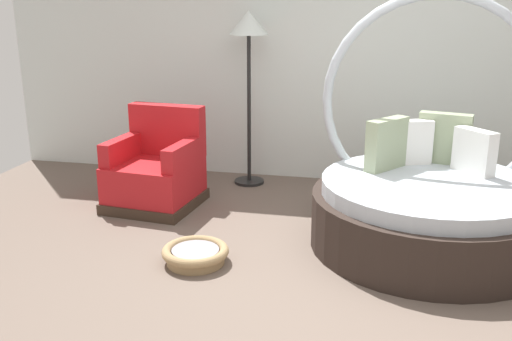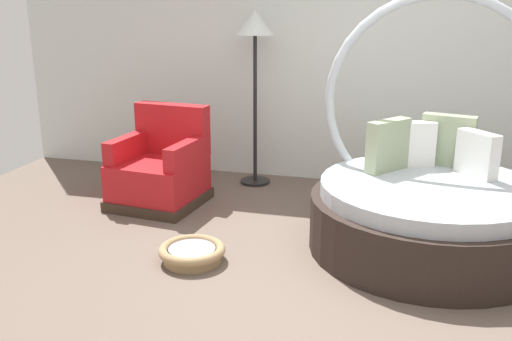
{
  "view_description": "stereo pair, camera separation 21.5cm",
  "coord_description": "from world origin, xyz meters",
  "px_view_note": "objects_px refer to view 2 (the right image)",
  "views": [
    {
      "loc": [
        0.2,
        -3.67,
        1.93
      ],
      "look_at": [
        -0.77,
        0.81,
        0.55
      ],
      "focal_mm": 40.13,
      "sensor_mm": 36.0,
      "label": 1
    },
    {
      "loc": [
        0.41,
        -3.62,
        1.93
      ],
      "look_at": [
        -0.77,
        0.81,
        0.55
      ],
      "focal_mm": 40.13,
      "sensor_mm": 36.0,
      "label": 2
    }
  ],
  "objects_px": {
    "pet_basket": "(192,253)",
    "floor_lamp": "(255,39)",
    "red_armchair": "(161,171)",
    "round_daybed": "(429,201)"
  },
  "relations": [
    {
      "from": "red_armchair",
      "to": "floor_lamp",
      "type": "xyz_separation_m",
      "value": [
        0.72,
        0.85,
        1.2
      ]
    },
    {
      "from": "floor_lamp",
      "to": "pet_basket",
      "type": "bearing_deg",
      "value": -88.85
    },
    {
      "from": "floor_lamp",
      "to": "round_daybed",
      "type": "bearing_deg",
      "value": -35.57
    },
    {
      "from": "pet_basket",
      "to": "floor_lamp",
      "type": "bearing_deg",
      "value": 91.15
    },
    {
      "from": "pet_basket",
      "to": "red_armchair",
      "type": "bearing_deg",
      "value": 123.16
    },
    {
      "from": "round_daybed",
      "to": "pet_basket",
      "type": "height_order",
      "value": "round_daybed"
    },
    {
      "from": "red_armchair",
      "to": "pet_basket",
      "type": "relative_size",
      "value": 1.84
    },
    {
      "from": "red_armchair",
      "to": "floor_lamp",
      "type": "height_order",
      "value": "floor_lamp"
    },
    {
      "from": "pet_basket",
      "to": "floor_lamp",
      "type": "relative_size",
      "value": 0.28
    },
    {
      "from": "pet_basket",
      "to": "floor_lamp",
      "type": "height_order",
      "value": "floor_lamp"
    }
  ]
}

